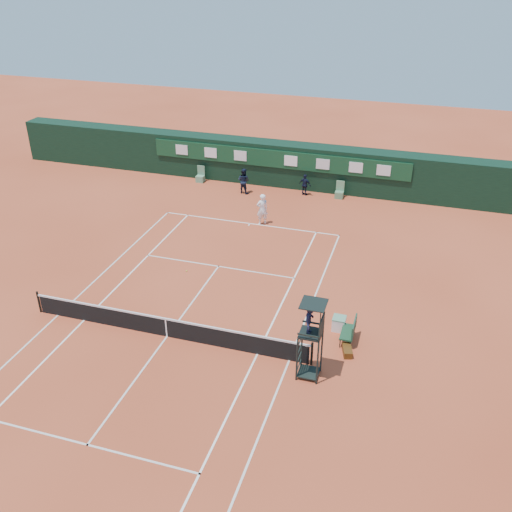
{
  "coord_description": "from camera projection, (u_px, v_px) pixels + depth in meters",
  "views": [
    {
      "loc": [
        9.6,
        -17.99,
        15.04
      ],
      "look_at": [
        2.2,
        6.0,
        1.2
      ],
      "focal_mm": 40.0,
      "sensor_mm": 36.0,
      "label": 1
    }
  ],
  "objects": [
    {
      "name": "ground",
      "position": [
        167.0,
        336.0,
        24.79
      ],
      "size": [
        90.0,
        90.0,
        0.0
      ],
      "primitive_type": "plane",
      "color": "#C64F2E",
      "rests_on": "ground"
    },
    {
      "name": "tennis_bag",
      "position": [
        347.0,
        351.0,
        23.69
      ],
      "size": [
        0.56,
        0.86,
        0.3
      ],
      "primitive_type": "cube",
      "rotation": [
        0.0,
        0.0,
        0.28
      ],
      "color": "black",
      "rests_on": "ground"
    },
    {
      "name": "linesman_chair_right",
      "position": [
        339.0,
        193.0,
        38.11
      ],
      "size": [
        0.55,
        0.5,
        1.15
      ],
      "color": "#548159",
      "rests_on": "ground"
    },
    {
      "name": "umpire_chair",
      "position": [
        311.0,
        325.0,
        21.39
      ],
      "size": [
        0.96,
        0.95,
        3.42
      ],
      "color": "black",
      "rests_on": "ground"
    },
    {
      "name": "player",
      "position": [
        262.0,
        209.0,
        34.25
      ],
      "size": [
        0.85,
        0.8,
        1.95
      ],
      "primitive_type": "imported",
      "rotation": [
        0.0,
        0.0,
        3.8
      ],
      "color": "white",
      "rests_on": "ground"
    },
    {
      "name": "ball_kid_right",
      "position": [
        305.0,
        185.0,
        38.34
      ],
      "size": [
        0.93,
        0.6,
        1.47
      ],
      "primitive_type": "imported",
      "rotation": [
        0.0,
        0.0,
        2.84
      ],
      "color": "black",
      "rests_on": "ground"
    },
    {
      "name": "linesman_chair_left",
      "position": [
        200.0,
        177.0,
        40.69
      ],
      "size": [
        0.55,
        0.5,
        1.15
      ],
      "color": "#60946C",
      "rests_on": "ground"
    },
    {
      "name": "cooler",
      "position": [
        339.0,
        323.0,
        25.08
      ],
      "size": [
        0.57,
        0.57,
        0.65
      ],
      "color": "white",
      "rests_on": "ground"
    },
    {
      "name": "ball_kid_left",
      "position": [
        244.0,
        181.0,
        38.61
      ],
      "size": [
        0.98,
        0.84,
        1.75
      ],
      "primitive_type": "imported",
      "rotation": [
        0.0,
        0.0,
        2.91
      ],
      "color": "black",
      "rests_on": "ground"
    },
    {
      "name": "court_lines",
      "position": [
        167.0,
        336.0,
        24.79
      ],
      "size": [
        11.05,
        23.85,
        0.01
      ],
      "color": "white",
      "rests_on": "ground"
    },
    {
      "name": "tennis_net",
      "position": [
        166.0,
        327.0,
        24.55
      ],
      "size": [
        12.9,
        0.1,
        1.1
      ],
      "color": "black",
      "rests_on": "ground"
    },
    {
      "name": "player_bench",
      "position": [
        350.0,
        330.0,
        24.21
      ],
      "size": [
        0.56,
        1.2,
        1.1
      ],
      "color": "#194026",
      "rests_on": "ground"
    },
    {
      "name": "tennis_ball",
      "position": [
        187.0,
        271.0,
        29.67
      ],
      "size": [
        0.07,
        0.07,
        0.07
      ],
      "primitive_type": "sphere",
      "color": "#B9D732",
      "rests_on": "ground"
    },
    {
      "name": "back_wall",
      "position": [
        280.0,
        164.0,
        39.75
      ],
      "size": [
        40.0,
        1.65,
        3.0
      ],
      "color": "black",
      "rests_on": "ground"
    }
  ]
}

